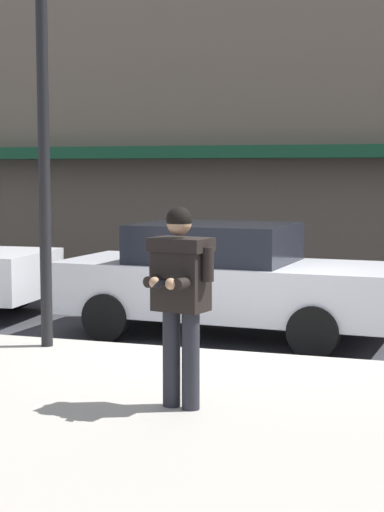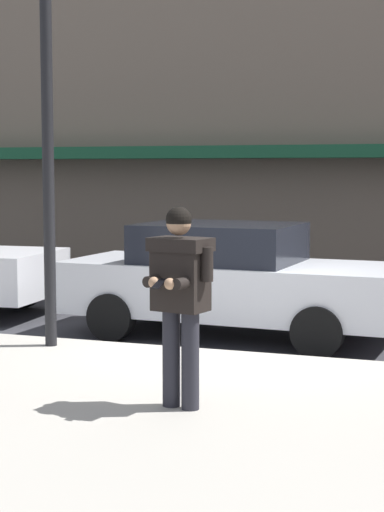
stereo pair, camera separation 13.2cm
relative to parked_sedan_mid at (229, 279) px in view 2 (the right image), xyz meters
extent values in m
plane|color=#333338|center=(0.60, -1.27, -0.79)|extent=(80.00, 80.00, 0.00)
cube|color=#A8A399|center=(1.60, -4.12, -0.72)|extent=(32.00, 5.30, 0.14)
cube|color=silver|center=(1.60, -1.22, -0.79)|extent=(28.00, 0.12, 0.01)
cylinder|color=black|center=(-3.90, 1.15, -0.47)|extent=(0.65, 0.26, 0.64)
cube|color=silver|center=(0.04, 0.00, -0.12)|extent=(4.59, 2.06, 0.70)
cube|color=black|center=(-0.14, 0.01, 0.49)|extent=(2.15, 1.75, 0.52)
cylinder|color=black|center=(1.48, 0.78, -0.47)|extent=(0.65, 0.25, 0.64)
cylinder|color=black|center=(1.39, -0.93, -0.47)|extent=(0.65, 0.25, 0.64)
cylinder|color=black|center=(-1.31, 0.93, -0.47)|extent=(0.65, 0.25, 0.64)
cylinder|color=black|center=(-1.40, -0.78, -0.47)|extent=(0.65, 0.25, 0.64)
cylinder|color=#23232B|center=(0.83, -3.97, -0.21)|extent=(0.16, 0.16, 0.88)
cylinder|color=#23232B|center=(0.64, -3.93, -0.21)|extent=(0.16, 0.16, 0.88)
cube|color=black|center=(0.74, -3.95, 0.55)|extent=(0.51, 0.39, 0.64)
cube|color=black|center=(0.74, -3.95, 0.82)|extent=(0.58, 0.44, 0.12)
cylinder|color=black|center=(1.00, -4.01, 0.66)|extent=(0.11, 0.11, 0.30)
cylinder|color=black|center=(0.85, -4.14, 0.51)|extent=(0.16, 0.31, 0.10)
sphere|color=tan|center=(0.75, -4.26, 0.51)|extent=(0.10, 0.10, 0.10)
cylinder|color=black|center=(0.47, -3.89, 0.66)|extent=(0.11, 0.11, 0.30)
cylinder|color=black|center=(0.56, -4.07, 0.51)|extent=(0.16, 0.31, 0.10)
sphere|color=tan|center=(0.59, -4.23, 0.51)|extent=(0.10, 0.10, 0.10)
cube|color=black|center=(0.66, -4.28, 0.51)|extent=(0.10, 0.15, 0.07)
sphere|color=tan|center=(0.73, -3.98, 1.01)|extent=(0.22, 0.22, 0.22)
sphere|color=black|center=(0.73, -3.98, 1.04)|extent=(0.23, 0.23, 0.23)
cylinder|color=black|center=(-1.68, -1.92, 1.65)|extent=(0.14, 0.14, 4.60)
camera|label=1|loc=(3.17, -11.03, 1.48)|focal=60.00mm
camera|label=2|loc=(3.30, -10.99, 1.48)|focal=60.00mm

